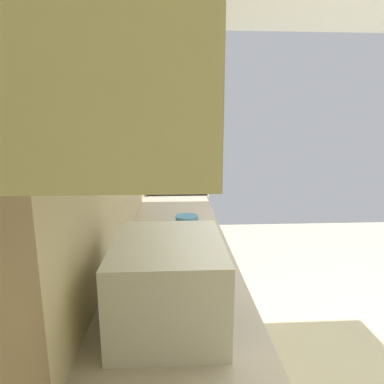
{
  "coord_description": "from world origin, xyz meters",
  "views": [
    {
      "loc": [
        -1.74,
        1.19,
        1.58
      ],
      "look_at": [
        -0.0,
        1.1,
        1.22
      ],
      "focal_mm": 29.86,
      "sensor_mm": 36.0,
      "label": 1
    }
  ],
  "objects_px": {
    "microwave": "(169,281)",
    "bowl": "(187,219)",
    "kettle": "(191,242)",
    "oven_range": "(177,229)"
  },
  "relations": [
    {
      "from": "microwave",
      "to": "bowl",
      "type": "distance_m",
      "value": 1.12
    },
    {
      "from": "bowl",
      "to": "kettle",
      "type": "distance_m",
      "value": 0.52
    },
    {
      "from": "oven_range",
      "to": "kettle",
      "type": "height_order",
      "value": "oven_range"
    },
    {
      "from": "microwave",
      "to": "kettle",
      "type": "relative_size",
      "value": 2.24
    },
    {
      "from": "oven_range",
      "to": "microwave",
      "type": "distance_m",
      "value": 2.4
    },
    {
      "from": "kettle",
      "to": "oven_range",
      "type": "bearing_deg",
      "value": 2.08
    },
    {
      "from": "bowl",
      "to": "oven_range",
      "type": "bearing_deg",
      "value": 2.96
    },
    {
      "from": "oven_range",
      "to": "microwave",
      "type": "height_order",
      "value": "microwave"
    },
    {
      "from": "oven_range",
      "to": "bowl",
      "type": "distance_m",
      "value": 1.31
    },
    {
      "from": "microwave",
      "to": "bowl",
      "type": "bearing_deg",
      "value": -5.27
    }
  ]
}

